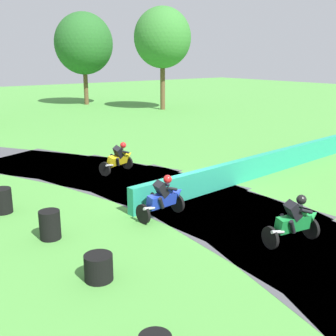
{
  "coord_description": "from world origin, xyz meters",
  "views": [
    {
      "loc": [
        -9.12,
        -10.77,
        4.86
      ],
      "look_at": [
        -0.19,
        1.0,
        0.9
      ],
      "focal_mm": 44.98,
      "sensor_mm": 36.0,
      "label": 1
    }
  ],
  "objects_px": {
    "tire_stack_far": "(2,201)",
    "tire_stack_mid_a": "(99,267)",
    "tire_stack_mid_b": "(50,225)",
    "motorcycle_chase_blue": "(164,197)",
    "motorcycle_trailing_yellow": "(119,158)",
    "motorcycle_lead_green": "(295,220)"
  },
  "relations": [
    {
      "from": "motorcycle_lead_green",
      "to": "motorcycle_trailing_yellow",
      "type": "distance_m",
      "value": 8.94
    },
    {
      "from": "motorcycle_trailing_yellow",
      "to": "tire_stack_mid_a",
      "type": "bearing_deg",
      "value": -123.77
    },
    {
      "from": "motorcycle_chase_blue",
      "to": "tire_stack_mid_a",
      "type": "relative_size",
      "value": 2.61
    },
    {
      "from": "tire_stack_mid_b",
      "to": "motorcycle_trailing_yellow",
      "type": "bearing_deg",
      "value": 43.27
    },
    {
      "from": "motorcycle_trailing_yellow",
      "to": "tire_stack_far",
      "type": "height_order",
      "value": "motorcycle_trailing_yellow"
    },
    {
      "from": "motorcycle_lead_green",
      "to": "tire_stack_mid_a",
      "type": "relative_size",
      "value": 2.65
    },
    {
      "from": "tire_stack_mid_b",
      "to": "motorcycle_lead_green",
      "type": "bearing_deg",
      "value": -39.94
    },
    {
      "from": "motorcycle_trailing_yellow",
      "to": "tire_stack_mid_b",
      "type": "relative_size",
      "value": 2.17
    },
    {
      "from": "motorcycle_lead_green",
      "to": "motorcycle_chase_blue",
      "type": "bearing_deg",
      "value": 114.75
    },
    {
      "from": "tire_stack_mid_a",
      "to": "tire_stack_far",
      "type": "xyz_separation_m",
      "value": [
        -0.45,
        5.58,
        0.1
      ]
    },
    {
      "from": "motorcycle_lead_green",
      "to": "motorcycle_trailing_yellow",
      "type": "xyz_separation_m",
      "value": [
        -0.05,
        8.94,
        -0.03
      ]
    },
    {
      "from": "motorcycle_lead_green",
      "to": "tire_stack_mid_b",
      "type": "bearing_deg",
      "value": 140.06
    },
    {
      "from": "tire_stack_mid_b",
      "to": "tire_stack_far",
      "type": "bearing_deg",
      "value": 99.04
    },
    {
      "from": "motorcycle_lead_green",
      "to": "tire_stack_mid_a",
      "type": "distance_m",
      "value": 5.27
    },
    {
      "from": "tire_stack_mid_b",
      "to": "tire_stack_far",
      "type": "height_order",
      "value": "same"
    },
    {
      "from": "motorcycle_chase_blue",
      "to": "tire_stack_far",
      "type": "bearing_deg",
      "value": 138.07
    },
    {
      "from": "motorcycle_lead_green",
      "to": "tire_stack_far",
      "type": "height_order",
      "value": "motorcycle_lead_green"
    },
    {
      "from": "tire_stack_far",
      "to": "tire_stack_mid_a",
      "type": "bearing_deg",
      "value": -85.35
    },
    {
      "from": "motorcycle_lead_green",
      "to": "motorcycle_chase_blue",
      "type": "xyz_separation_m",
      "value": [
        -1.66,
        3.59,
        -0.0
      ]
    },
    {
      "from": "tire_stack_mid_b",
      "to": "tire_stack_far",
      "type": "xyz_separation_m",
      "value": [
        -0.45,
        2.81,
        0.0
      ]
    },
    {
      "from": "motorcycle_trailing_yellow",
      "to": "motorcycle_chase_blue",
      "type": "bearing_deg",
      "value": -106.7
    },
    {
      "from": "motorcycle_chase_blue",
      "to": "tire_stack_far",
      "type": "height_order",
      "value": "motorcycle_chase_blue"
    }
  ]
}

